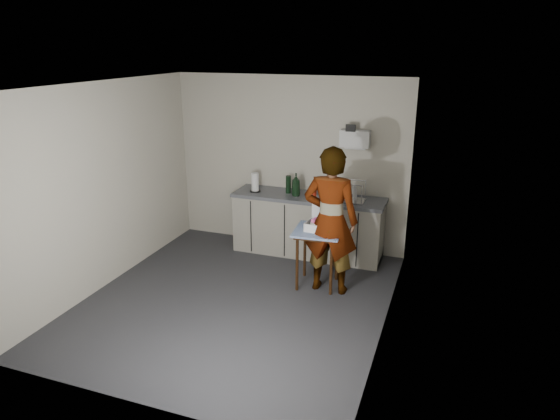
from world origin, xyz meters
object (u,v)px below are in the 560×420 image
(standing_man, at_px, (330,221))
(soda_can, at_px, (314,192))
(dish_rack, at_px, (350,197))
(bakery_box, at_px, (318,223))
(dark_bottle, at_px, (288,184))
(side_table, at_px, (318,237))
(kitchen_counter, at_px, (308,227))
(soap_bottle, at_px, (296,185))
(paper_towel, at_px, (255,183))

(standing_man, bearing_deg, soda_can, -64.39)
(dish_rack, bearing_deg, bakery_box, -103.27)
(dark_bottle, bearing_deg, dish_rack, -5.28)
(dish_rack, bearing_deg, soda_can, 173.62)
(side_table, xyz_separation_m, dish_rack, (0.20, 0.90, 0.30))
(kitchen_counter, bearing_deg, bakery_box, -66.74)
(soap_bottle, bearing_deg, soda_can, 15.01)
(side_table, xyz_separation_m, bakery_box, (-0.01, 0.01, 0.18))
(soap_bottle, relative_size, dish_rack, 0.81)
(kitchen_counter, distance_m, dish_rack, 0.83)
(soda_can, height_order, dish_rack, dish_rack)
(soda_can, height_order, bakery_box, bakery_box)
(standing_man, distance_m, soap_bottle, 1.24)
(paper_towel, bearing_deg, standing_man, -34.45)
(dark_bottle, bearing_deg, kitchen_counter, -6.80)
(kitchen_counter, xyz_separation_m, dark_bottle, (-0.33, 0.04, 0.62))
(bakery_box, bearing_deg, paper_towel, 150.45)
(kitchen_counter, distance_m, side_table, 1.07)
(kitchen_counter, bearing_deg, dark_bottle, 173.20)
(soda_can, distance_m, dark_bottle, 0.42)
(paper_towel, distance_m, bakery_box, 1.52)
(side_table, height_order, paper_towel, paper_towel)
(paper_towel, bearing_deg, soda_can, 4.37)
(kitchen_counter, height_order, dark_bottle, dark_bottle)
(side_table, height_order, soda_can, soda_can)
(paper_towel, xyz_separation_m, dish_rack, (1.44, 0.01, -0.07))
(paper_towel, distance_m, dish_rack, 1.44)
(dark_bottle, bearing_deg, soda_can, -3.86)
(side_table, xyz_separation_m, standing_man, (0.17, -0.07, 0.27))
(kitchen_counter, relative_size, paper_towel, 7.86)
(soda_can, xyz_separation_m, dark_bottle, (-0.41, 0.03, 0.07))
(bakery_box, bearing_deg, dark_bottle, 133.03)
(side_table, height_order, soap_bottle, soap_bottle)
(soap_bottle, distance_m, paper_towel, 0.64)
(bakery_box, bearing_deg, soap_bottle, 129.65)
(paper_towel, bearing_deg, kitchen_counter, 4.05)
(side_table, distance_m, dark_bottle, 1.29)
(standing_man, xyz_separation_m, bakery_box, (-0.18, 0.08, -0.09))
(dark_bottle, bearing_deg, paper_towel, -168.87)
(standing_man, distance_m, paper_towel, 1.71)
(bakery_box, bearing_deg, side_table, -26.45)
(dish_rack, xyz_separation_m, bakery_box, (-0.21, -0.90, -0.12))
(standing_man, bearing_deg, paper_towel, -34.82)
(bakery_box, bearing_deg, kitchen_counter, 119.62)
(dark_bottle, height_order, paper_towel, paper_towel)
(standing_man, relative_size, bakery_box, 5.00)
(kitchen_counter, height_order, standing_man, standing_man)
(side_table, bearing_deg, dish_rack, 73.37)
(kitchen_counter, height_order, soda_can, soda_can)
(standing_man, relative_size, soap_bottle, 5.63)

